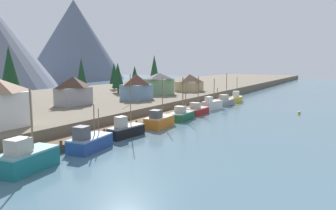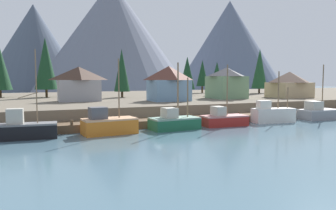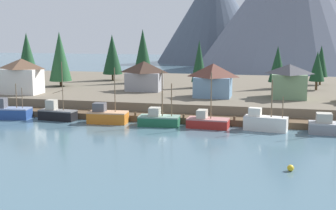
{
  "view_description": "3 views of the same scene",
  "coord_description": "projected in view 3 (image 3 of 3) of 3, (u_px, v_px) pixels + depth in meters",
  "views": [
    {
      "loc": [
        -53.64,
        -30.96,
        11.25
      ],
      "look_at": [
        1.29,
        1.8,
        2.64
      ],
      "focal_mm": 32.82,
      "sensor_mm": 36.0,
      "label": 1
    },
    {
      "loc": [
        -16.89,
        -39.88,
        6.6
      ],
      "look_at": [
        1.0,
        1.27,
        2.9
      ],
      "focal_mm": 35.03,
      "sensor_mm": 36.0,
      "label": 2
    },
    {
      "loc": [
        18.03,
        -68.82,
        14.38
      ],
      "look_at": [
        1.19,
        1.3,
        2.77
      ],
      "focal_mm": 48.36,
      "sensor_mm": 36.0,
      "label": 3
    }
  ],
  "objects": [
    {
      "name": "ground_plane",
      "position": [
        184.0,
        106.0,
        91.79
      ],
      "size": [
        400.0,
        400.0,
        1.0
      ],
      "primitive_type": "cube",
      "color": "#476675"
    },
    {
      "name": "dock",
      "position": [
        162.0,
        118.0,
        74.34
      ],
      "size": [
        80.0,
        4.0,
        1.6
      ],
      "color": "brown",
      "rests_on": "ground_plane"
    },
    {
      "name": "shoreline_bank",
      "position": [
        194.0,
        91.0,
        103.03
      ],
      "size": [
        400.0,
        56.0,
        2.5
      ],
      "primitive_type": "cube",
      "color": "#665B4C",
      "rests_on": "ground_plane"
    },
    {
      "name": "mountain_west_peak",
      "position": [
        214.0,
        14.0,
        216.93
      ],
      "size": [
        55.11,
        55.11,
        45.75
      ],
      "primitive_type": "cone",
      "color": "#475160",
      "rests_on": "ground_plane"
    },
    {
      "name": "fishing_boat_blue",
      "position": [
        10.0,
        112.0,
        76.16
      ],
      "size": [
        6.62,
        3.82,
        5.94
      ],
      "rotation": [
        0.0,
        0.0,
        0.15
      ],
      "color": "navy",
      "rests_on": "ground_plane"
    },
    {
      "name": "fishing_boat_black",
      "position": [
        57.0,
        114.0,
        74.84
      ],
      "size": [
        6.43,
        2.78,
        9.69
      ],
      "rotation": [
        0.0,
        0.0,
        -0.09
      ],
      "color": "black",
      "rests_on": "ground_plane"
    },
    {
      "name": "fishing_boat_orange",
      "position": [
        107.0,
        116.0,
        72.36
      ],
      "size": [
        6.42,
        3.49,
        8.9
      ],
      "rotation": [
        0.0,
        0.0,
        0.08
      ],
      "color": "#CC6B1E",
      "rests_on": "ground_plane"
    },
    {
      "name": "fishing_boat_green",
      "position": [
        159.0,
        119.0,
        70.42
      ],
      "size": [
        6.45,
        3.47,
        8.57
      ],
      "rotation": [
        0.0,
        0.0,
        0.07
      ],
      "color": "#1E5B3D",
      "rests_on": "ground_plane"
    },
    {
      "name": "fishing_boat_red",
      "position": [
        207.0,
        122.0,
        68.85
      ],
      "size": [
        6.38,
        3.14,
        8.46
      ],
      "rotation": [
        0.0,
        0.0,
        -0.05
      ],
      "color": "maroon",
      "rests_on": "ground_plane"
    },
    {
      "name": "fishing_boat_white",
      "position": [
        265.0,
        122.0,
        66.83
      ],
      "size": [
        6.53,
        3.2,
        7.59
      ],
      "rotation": [
        0.0,
        0.0,
        -0.15
      ],
      "color": "silver",
      "rests_on": "ground_plane"
    },
    {
      "name": "fishing_boat_grey",
      "position": [
        330.0,
        126.0,
        64.72
      ],
      "size": [
        6.28,
        3.13,
        8.73
      ],
      "rotation": [
        0.0,
        0.0,
        -0.01
      ],
      "color": "gray",
      "rests_on": "ground_plane"
    },
    {
      "name": "house_grey",
      "position": [
        144.0,
        76.0,
        92.23
      ],
      "size": [
        7.41,
        4.48,
        6.1
      ],
      "color": "gray",
      "rests_on": "shoreline_bank"
    },
    {
      "name": "house_green",
      "position": [
        289.0,
        81.0,
        82.42
      ],
      "size": [
        6.45,
        6.99,
        6.19
      ],
      "color": "#6B8E66",
      "rests_on": "shoreline_bank"
    },
    {
      "name": "house_white",
      "position": [
        22.0,
        76.0,
        87.98
      ],
      "size": [
        7.45,
        4.85,
        6.87
      ],
      "color": "silver",
      "rests_on": "shoreline_bank"
    },
    {
      "name": "house_blue",
      "position": [
        213.0,
        80.0,
        83.48
      ],
      "size": [
        7.0,
        5.56,
        6.24
      ],
      "color": "#6689A8",
      "rests_on": "shoreline_bank"
    },
    {
      "name": "conifer_near_left",
      "position": [
        317.0,
        66.0,
        93.29
      ],
      "size": [
        3.16,
        3.16,
        8.06
      ],
      "color": "#4C3823",
      "rests_on": "shoreline_bank"
    },
    {
      "name": "conifer_near_right",
      "position": [
        278.0,
        64.0,
        95.37
      ],
      "size": [
        3.72,
        3.72,
        9.11
      ],
      "color": "#4C3823",
      "rests_on": "shoreline_bank"
    },
    {
      "name": "conifer_mid_left",
      "position": [
        143.0,
        52.0,
        106.86
      ],
      "size": [
        4.68,
        4.68,
        12.7
      ],
      "color": "#4C3823",
      "rests_on": "shoreline_bank"
    },
    {
      "name": "conifer_mid_right",
      "position": [
        27.0,
        56.0,
        104.11
      ],
      "size": [
        5.12,
        5.12,
        11.86
      ],
      "color": "#4C3823",
      "rests_on": "shoreline_bank"
    },
    {
      "name": "conifer_back_left",
      "position": [
        321.0,
        61.0,
        102.49
      ],
      "size": [
        3.27,
        3.27,
        9.04
      ],
      "color": "#4C3823",
      "rests_on": "shoreline_bank"
    },
    {
      "name": "conifer_back_right",
      "position": [
        199.0,
        61.0,
        97.17
      ],
      "size": [
        3.34,
        3.34,
        10.23
      ],
      "color": "#4C3823",
      "rests_on": "shoreline_bank"
    },
    {
      "name": "conifer_far_left",
      "position": [
        112.0,
        54.0,
        112.4
      ],
      "size": [
        4.88,
        4.88,
        11.42
      ],
      "color": "#4C3823",
      "rests_on": "shoreline_bank"
    },
    {
      "name": "conifer_far_right",
      "position": [
        60.0,
        56.0,
        99.9
      ],
      "size": [
        4.93,
        4.93,
        12.07
      ],
      "color": "#4C3823",
      "rests_on": "shoreline_bank"
    },
    {
      "name": "channel_buoy",
      "position": [
        291.0,
        168.0,
        47.29
      ],
      "size": [
        0.7,
        0.7,
        0.7
      ],
      "primitive_type": "sphere",
      "color": "gold",
      "rests_on": "ground_plane"
    }
  ]
}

